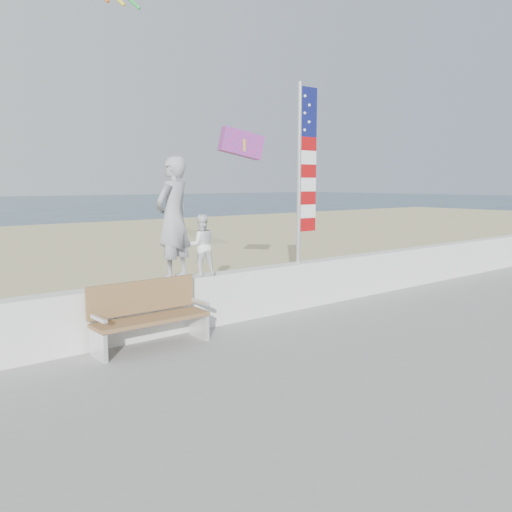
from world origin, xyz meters
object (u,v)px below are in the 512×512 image
at_px(adult, 173,218).
at_px(child, 201,245).
at_px(bench, 148,314).
at_px(flag, 304,166).

bearing_deg(adult, child, 156.88).
distance_m(adult, bench, 1.65).
height_order(adult, bench, adult).
bearing_deg(child, flag, -161.08).
height_order(adult, child, adult).
xyz_separation_m(adult, bench, (-0.74, -0.45, -1.40)).
xyz_separation_m(adult, flag, (2.97, -0.00, 0.90)).
height_order(bench, flag, flag).
distance_m(child, bench, 1.63).
bearing_deg(adult, flag, 156.87).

